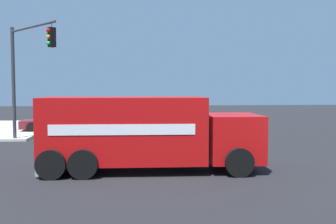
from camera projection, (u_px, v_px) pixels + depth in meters
ground_plane at (145, 162)px, 15.55m from camera, size 100.00×100.00×0.00m
delivery_truck at (145, 132)px, 13.81m from camera, size 3.01×7.95×2.70m
traffic_light_primary at (25, 64)px, 20.44m from camera, size 3.78×3.26×6.34m
pickup_maroon at (62, 121)px, 26.19m from camera, size 2.42×5.28×1.38m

